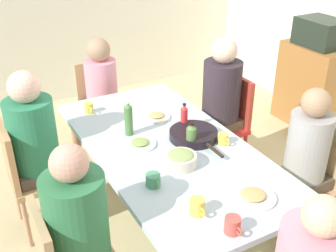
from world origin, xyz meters
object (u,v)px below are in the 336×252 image
object	(u,v)px
cup_2	(233,225)
bottle_2	(129,119)
plate_2	(157,117)
dining_table	(168,155)
person_1	(305,155)
cup_0	(153,180)
chair_3	(227,119)
chair_4	(28,173)
cup_3	(197,207)
microwave	(321,33)
person_2	(80,229)
plate_1	(253,196)
bottle_1	(191,136)
person_3	(221,95)
serving_pan	(194,135)
chair_1	(310,176)
cup_4	(223,139)
chair_5	(100,103)
plate_0	(140,144)
bowl_0	(181,159)
person_4	(35,139)
bottle_0	(184,117)
cup_1	(89,108)
side_cabinet	(312,85)
person_5	(102,87)

from	to	relation	value
cup_2	bottle_2	xyz separation A→B (m)	(-1.16, -0.05, 0.08)
plate_2	dining_table	bearing A→B (deg)	-16.33
person_1	cup_0	size ratio (longest dim) A/B	9.70
person_1	chair_3	xyz separation A→B (m)	(-1.00, 0.09, -0.20)
chair_4	cup_0	xyz separation A→B (m)	(0.86, 0.58, 0.28)
cup_3	microwave	world-z (taller)	microwave
person_2	plate_1	xyz separation A→B (m)	(0.23, 0.93, 0.02)
cup_2	bottle_1	world-z (taller)	bottle_1
person_1	person_3	size ratio (longest dim) A/B	0.94
cup_0	serving_pan	bearing A→B (deg)	125.48
person_2	person_3	xyz separation A→B (m)	(-1.00, 1.57, 0.02)
chair_1	person_1	bearing A→B (deg)	-90.00
cup_4	bottle_1	size ratio (longest dim) A/B	0.60
chair_4	plate_2	size ratio (longest dim) A/B	4.35
microwave	bottle_1	bearing A→B (deg)	-66.96
chair_5	plate_0	bearing A→B (deg)	-7.45
chair_5	bowl_0	distance (m)	1.66
person_1	microwave	size ratio (longest dim) A/B	2.49
dining_table	cup_4	bearing A→B (deg)	64.78
person_2	cup_0	distance (m)	0.51
person_4	cup_4	size ratio (longest dim) A/B	11.61
bottle_0	microwave	bearing A→B (deg)	107.98
chair_3	cup_1	bearing A→B (deg)	-101.50
bowl_0	side_cabinet	distance (m)	2.56
plate_1	cup_4	distance (m)	0.61
chair_4	plate_0	size ratio (longest dim) A/B	4.07
bottle_2	plate_1	bearing A→B (deg)	17.34
plate_1	cup_2	size ratio (longest dim) A/B	2.19
dining_table	serving_pan	xyz separation A→B (m)	(0.01, 0.20, 0.11)
plate_1	person_4	bearing A→B (deg)	-142.99
dining_table	cup_3	world-z (taller)	cup_3
bottle_0	side_cabinet	world-z (taller)	bottle_0
plate_0	bottle_1	bearing A→B (deg)	58.38
person_1	plate_2	world-z (taller)	person_1
person_4	serving_pan	bearing A→B (deg)	62.96
dining_table	plate_2	distance (m)	0.43
chair_4	chair_5	bearing A→B (deg)	135.11
chair_1	side_cabinet	bearing A→B (deg)	133.66
person_5	cup_0	xyz separation A→B (m)	(1.65, -0.29, 0.09)
person_1	chair_3	size ratio (longest dim) A/B	1.33
cup_0	bottle_2	distance (m)	0.65
person_2	person_4	distance (m)	1.00
plate_0	bottle_1	distance (m)	0.36
bottle_1	plate_0	bearing A→B (deg)	-121.62
plate_0	bottle_2	world-z (taller)	bottle_2
dining_table	chair_4	bearing A→B (deg)	-119.68
chair_4	bottle_2	distance (m)	0.83
person_3	serving_pan	distance (m)	0.77
chair_3	serving_pan	distance (m)	0.88
cup_0	bottle_0	xyz separation A→B (m)	(-0.51, 0.51, 0.06)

